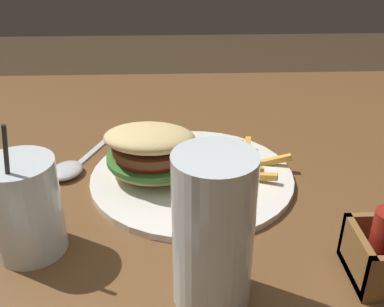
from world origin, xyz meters
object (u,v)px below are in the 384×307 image
meal_plate_near (172,162)px  beer_glass (213,235)px  spoon (69,169)px  juice_glass (26,210)px

meal_plate_near → beer_glass: 0.24m
spoon → beer_glass: bearing=58.9°
meal_plate_near → juice_glass: size_ratio=1.77×
juice_glass → meal_plate_near: bearing=-138.4°
juice_glass → spoon: (-0.01, -0.18, -0.05)m
meal_plate_near → beer_glass: beer_glass is taller
meal_plate_near → juice_glass: juice_glass is taller
beer_glass → juice_glass: 0.23m
beer_glass → spoon: 0.34m
meal_plate_near → spoon: bearing=-10.1°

